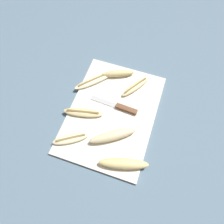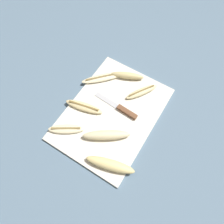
% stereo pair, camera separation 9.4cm
% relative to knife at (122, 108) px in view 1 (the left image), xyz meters
% --- Properties ---
extents(ground_plane, '(4.00, 4.00, 0.00)m').
position_rel_knife_xyz_m(ground_plane, '(-0.04, 0.04, -0.02)').
color(ground_plane, slate).
extents(cutting_board, '(0.51, 0.37, 0.01)m').
position_rel_knife_xyz_m(cutting_board, '(-0.04, 0.04, -0.01)').
color(cutting_board, silver).
rests_on(cutting_board, ground_plane).
extents(knife, '(0.03, 0.22, 0.02)m').
position_rel_knife_xyz_m(knife, '(0.00, 0.00, 0.00)').
color(knife, brown).
rests_on(knife, cutting_board).
extents(banana_soft_right, '(0.15, 0.11, 0.02)m').
position_rel_knife_xyz_m(banana_soft_right, '(0.12, -0.02, 0.00)').
color(banana_soft_right, beige).
rests_on(banana_soft_right, cutting_board).
extents(banana_ripe_center, '(0.08, 0.18, 0.02)m').
position_rel_knife_xyz_m(banana_ripe_center, '(-0.08, 0.15, 0.00)').
color(banana_ripe_center, beige).
rests_on(banana_ripe_center, cutting_board).
extents(banana_spotted_left, '(0.09, 0.15, 0.03)m').
position_rel_knife_xyz_m(banana_spotted_left, '(0.16, 0.07, 0.01)').
color(banana_spotted_left, '#DBC684').
rests_on(banana_spotted_left, cutting_board).
extents(banana_bright_far, '(0.18, 0.17, 0.02)m').
position_rel_knife_xyz_m(banana_bright_far, '(0.10, 0.16, 0.00)').
color(banana_bright_far, beige).
rests_on(banana_bright_far, cutting_board).
extents(banana_cream_curved, '(0.14, 0.19, 0.04)m').
position_rel_knife_xyz_m(banana_cream_curved, '(-0.14, -0.00, 0.01)').
color(banana_cream_curved, beige).
rests_on(banana_cream_curved, cutting_board).
extents(banana_pale_long, '(0.12, 0.15, 0.02)m').
position_rel_knife_xyz_m(banana_pale_long, '(-0.20, 0.16, 0.00)').
color(banana_pale_long, beige).
rests_on(banana_pale_long, cutting_board).
extents(banana_golden_short, '(0.09, 0.20, 0.04)m').
position_rel_knife_xyz_m(banana_golden_short, '(-0.23, -0.08, 0.01)').
color(banana_golden_short, '#EDD689').
rests_on(banana_golden_short, cutting_board).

